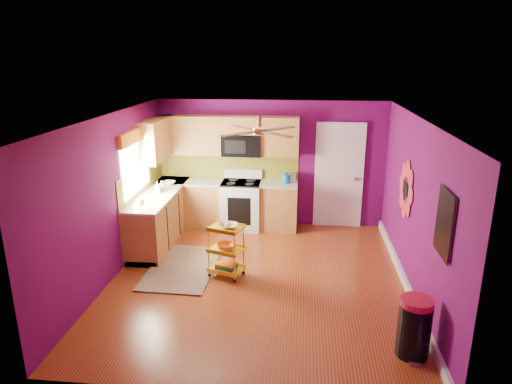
# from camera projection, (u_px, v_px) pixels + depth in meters

# --- Properties ---
(ground) EXTENTS (5.00, 5.00, 0.00)m
(ground) POSITION_uv_depth(u_px,v_px,m) (258.00, 279.00, 7.06)
(ground) COLOR maroon
(ground) RESTS_ON ground
(room_envelope) EXTENTS (4.54, 5.04, 2.52)m
(room_envelope) POSITION_uv_depth(u_px,v_px,m) (260.00, 178.00, 6.58)
(room_envelope) COLOR #5E0A55
(room_envelope) RESTS_ON ground
(lower_cabinets) EXTENTS (2.81, 2.31, 0.94)m
(lower_cabinets) POSITION_uv_depth(u_px,v_px,m) (198.00, 211.00, 8.80)
(lower_cabinets) COLOR #986029
(lower_cabinets) RESTS_ON ground
(electric_range) EXTENTS (0.76, 0.66, 1.13)m
(electric_range) POSITION_uv_depth(u_px,v_px,m) (241.00, 204.00, 9.04)
(electric_range) COLOR white
(electric_range) RESTS_ON ground
(upper_cabinetry) EXTENTS (2.80, 2.30, 1.26)m
(upper_cabinetry) POSITION_uv_depth(u_px,v_px,m) (205.00, 138.00, 8.73)
(upper_cabinetry) COLOR #986029
(upper_cabinetry) RESTS_ON ground
(left_window) EXTENTS (0.08, 1.35, 1.08)m
(left_window) POSITION_uv_depth(u_px,v_px,m) (135.00, 152.00, 7.77)
(left_window) COLOR white
(left_window) RESTS_ON ground
(panel_door) EXTENTS (0.95, 0.11, 2.15)m
(panel_door) POSITION_uv_depth(u_px,v_px,m) (339.00, 177.00, 8.97)
(panel_door) COLOR white
(panel_door) RESTS_ON ground
(right_wall_art) EXTENTS (0.04, 2.74, 1.04)m
(right_wall_art) POSITION_uv_depth(u_px,v_px,m) (421.00, 203.00, 6.09)
(right_wall_art) COLOR black
(right_wall_art) RESTS_ON ground
(ceiling_fan) EXTENTS (1.01, 1.01, 0.26)m
(ceiling_fan) POSITION_uv_depth(u_px,v_px,m) (260.00, 130.00, 6.58)
(ceiling_fan) COLOR #BF8C3F
(ceiling_fan) RESTS_ON ground
(shag_rug) EXTENTS (1.08, 1.72, 0.02)m
(shag_rug) POSITION_uv_depth(u_px,v_px,m) (183.00, 267.00, 7.43)
(shag_rug) COLOR black
(shag_rug) RESTS_ON ground
(rolling_cart) EXTENTS (0.59, 0.51, 0.91)m
(rolling_cart) POSITION_uv_depth(u_px,v_px,m) (226.00, 248.00, 7.04)
(rolling_cart) COLOR yellow
(rolling_cart) RESTS_ON ground
(trash_can) EXTENTS (0.39, 0.42, 0.72)m
(trash_can) POSITION_uv_depth(u_px,v_px,m) (414.00, 327.00, 5.21)
(trash_can) COLOR black
(trash_can) RESTS_ON ground
(teal_kettle) EXTENTS (0.18, 0.18, 0.21)m
(teal_kettle) POSITION_uv_depth(u_px,v_px,m) (286.00, 178.00, 8.85)
(teal_kettle) COLOR #136892
(teal_kettle) RESTS_ON lower_cabinets
(toaster) EXTENTS (0.22, 0.15, 0.18)m
(toaster) POSITION_uv_depth(u_px,v_px,m) (290.00, 177.00, 8.91)
(toaster) COLOR beige
(toaster) RESTS_ON lower_cabinets
(soap_bottle_a) EXTENTS (0.10, 0.10, 0.21)m
(soap_bottle_a) POSITION_uv_depth(u_px,v_px,m) (157.00, 187.00, 8.20)
(soap_bottle_a) COLOR #EA3F72
(soap_bottle_a) RESTS_ON lower_cabinets
(soap_bottle_b) EXTENTS (0.14, 0.14, 0.18)m
(soap_bottle_b) POSITION_uv_depth(u_px,v_px,m) (162.00, 185.00, 8.37)
(soap_bottle_b) COLOR white
(soap_bottle_b) RESTS_ON lower_cabinets
(counter_dish) EXTENTS (0.24, 0.24, 0.06)m
(counter_dish) POSITION_uv_depth(u_px,v_px,m) (169.00, 183.00, 8.74)
(counter_dish) COLOR white
(counter_dish) RESTS_ON lower_cabinets
(counter_cup) EXTENTS (0.14, 0.14, 0.11)m
(counter_cup) POSITION_uv_depth(u_px,v_px,m) (141.00, 202.00, 7.58)
(counter_cup) COLOR white
(counter_cup) RESTS_ON lower_cabinets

